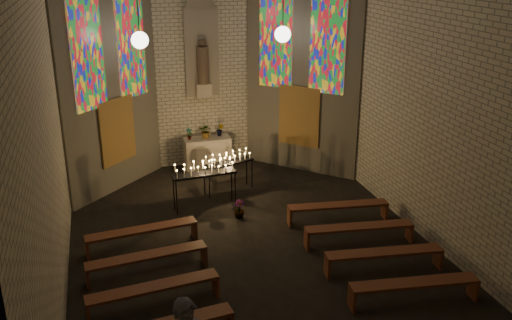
# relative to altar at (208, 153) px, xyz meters

# --- Properties ---
(floor) EXTENTS (12.00, 12.00, 0.00)m
(floor) POSITION_rel_altar_xyz_m (0.00, -5.45, -0.50)
(floor) COLOR black
(floor) RESTS_ON ground
(room) EXTENTS (8.22, 12.43, 7.00)m
(room) POSITION_rel_altar_xyz_m (-0.00, -2.08, 3.22)
(room) COLOR beige
(room) RESTS_ON ground
(altar) EXTENTS (1.40, 0.60, 1.00)m
(altar) POSITION_rel_altar_xyz_m (0.00, 0.00, 0.00)
(altar) COLOR #C2B59E
(altar) RESTS_ON ground
(flower_vase_left) EXTENTS (0.20, 0.14, 0.37)m
(flower_vase_left) POSITION_rel_altar_xyz_m (-0.55, -0.02, 0.68)
(flower_vase_left) COLOR #4C723F
(flower_vase_left) RESTS_ON altar
(flower_vase_center) EXTENTS (0.50, 0.47, 0.45)m
(flower_vase_center) POSITION_rel_altar_xyz_m (-0.03, 0.01, 0.72)
(flower_vase_center) COLOR #4C723F
(flower_vase_center) RESTS_ON altar
(flower_vase_right) EXTENTS (0.25, 0.22, 0.39)m
(flower_vase_right) POSITION_rel_altar_xyz_m (0.42, 0.10, 0.70)
(flower_vase_right) COLOR #4C723F
(flower_vase_right) RESTS_ON altar
(aisle_flower_pot) EXTENTS (0.27, 0.27, 0.47)m
(aisle_flower_pot) POSITION_rel_altar_xyz_m (0.10, -3.55, -0.27)
(aisle_flower_pot) COLOR #4C723F
(aisle_flower_pot) RESTS_ON ground
(votive_stand_left) EXTENTS (1.69, 0.52, 1.22)m
(votive_stand_left) POSITION_rel_altar_xyz_m (-0.62, -2.74, 0.55)
(votive_stand_left) COLOR black
(votive_stand_left) RESTS_ON ground
(votive_stand_right) EXTENTS (1.50, 0.79, 1.08)m
(votive_stand_right) POSITION_rel_altar_xyz_m (0.22, -1.85, 0.43)
(votive_stand_right) COLOR black
(votive_stand_right) RESTS_ON ground
(pew_left_0) EXTENTS (2.52, 0.64, 0.48)m
(pew_left_0) POSITION_rel_altar_xyz_m (-2.39, -4.43, -0.11)
(pew_left_0) COLOR #5D2D1A
(pew_left_0) RESTS_ON ground
(pew_right_0) EXTENTS (2.52, 0.64, 0.48)m
(pew_right_0) POSITION_rel_altar_xyz_m (2.39, -4.43, -0.11)
(pew_right_0) COLOR #5D2D1A
(pew_right_0) RESTS_ON ground
(pew_left_1) EXTENTS (2.52, 0.64, 0.48)m
(pew_left_1) POSITION_rel_altar_xyz_m (-2.39, -5.63, -0.11)
(pew_left_1) COLOR #5D2D1A
(pew_left_1) RESTS_ON ground
(pew_right_1) EXTENTS (2.52, 0.64, 0.48)m
(pew_right_1) POSITION_rel_altar_xyz_m (2.39, -5.63, -0.11)
(pew_right_1) COLOR #5D2D1A
(pew_right_1) RESTS_ON ground
(pew_left_2) EXTENTS (2.52, 0.64, 0.48)m
(pew_left_2) POSITION_rel_altar_xyz_m (-2.39, -6.83, -0.11)
(pew_left_2) COLOR #5D2D1A
(pew_left_2) RESTS_ON ground
(pew_right_2) EXTENTS (2.52, 0.64, 0.48)m
(pew_right_2) POSITION_rel_altar_xyz_m (2.39, -6.83, -0.11)
(pew_right_2) COLOR #5D2D1A
(pew_right_2) RESTS_ON ground
(pew_right_3) EXTENTS (2.52, 0.64, 0.48)m
(pew_right_3) POSITION_rel_altar_xyz_m (2.39, -8.03, -0.11)
(pew_right_3) COLOR #5D2D1A
(pew_right_3) RESTS_ON ground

